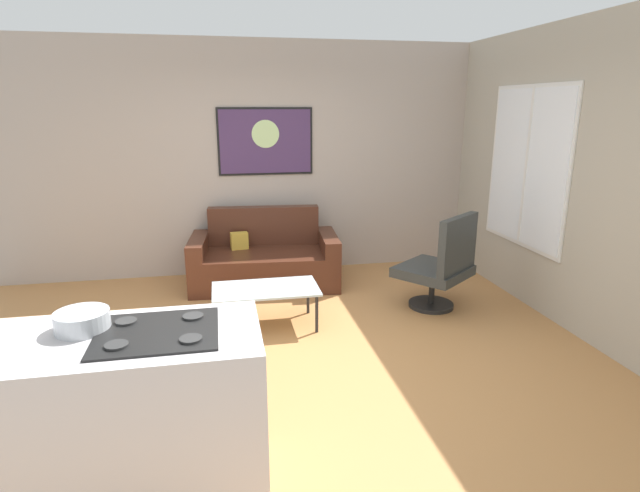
# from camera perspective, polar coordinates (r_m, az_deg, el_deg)

# --- Properties ---
(ground) EXTENTS (6.40, 6.40, 0.04)m
(ground) POSITION_cam_1_polar(r_m,az_deg,el_deg) (4.42, -2.91, -12.38)
(ground) COLOR #B87E47
(back_wall) EXTENTS (6.40, 0.05, 2.80)m
(back_wall) POSITION_cam_1_polar(r_m,az_deg,el_deg) (6.36, -6.36, 9.50)
(back_wall) COLOR #B0A296
(back_wall) RESTS_ON ground
(right_wall) EXTENTS (0.05, 6.40, 2.80)m
(right_wall) POSITION_cam_1_polar(r_m,az_deg,el_deg) (5.29, 25.93, 6.89)
(right_wall) COLOR #ACA492
(right_wall) RESTS_ON ground
(couch) EXTENTS (1.75, 1.01, 0.87)m
(couch) POSITION_cam_1_polar(r_m,az_deg,el_deg) (6.04, -6.20, -1.62)
(couch) COLOR #482417
(couch) RESTS_ON ground
(coffee_table) EXTENTS (0.99, 0.56, 0.39)m
(coffee_table) POSITION_cam_1_polar(r_m,az_deg,el_deg) (4.86, -6.09, -5.01)
(coffee_table) COLOR silver
(coffee_table) RESTS_ON ground
(armchair) EXTENTS (0.92, 0.91, 1.00)m
(armchair) POSITION_cam_1_polar(r_m,az_deg,el_deg) (5.34, 13.39, -2.14)
(armchair) COLOR black
(armchair) RESTS_ON ground
(kitchen_counter) EXTENTS (1.60, 0.71, 0.96)m
(kitchen_counter) POSITION_cam_1_polar(r_m,az_deg,el_deg) (2.99, -22.65, -17.54)
(kitchen_counter) COLOR silver
(kitchen_counter) RESTS_ON ground
(mixing_bowl) EXTENTS (0.27, 0.27, 0.10)m
(mixing_bowl) POSITION_cam_1_polar(r_m,az_deg,el_deg) (2.88, -25.00, -7.62)
(mixing_bowl) COLOR silver
(mixing_bowl) RESTS_ON kitchen_counter
(wall_painting) EXTENTS (1.14, 0.03, 0.80)m
(wall_painting) POSITION_cam_1_polar(r_m,az_deg,el_deg) (6.30, -6.10, 11.53)
(wall_painting) COLOR black
(window) EXTENTS (0.03, 1.38, 1.65)m
(window) POSITION_cam_1_polar(r_m,az_deg,el_deg) (5.75, 22.08, 8.13)
(window) COLOR silver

